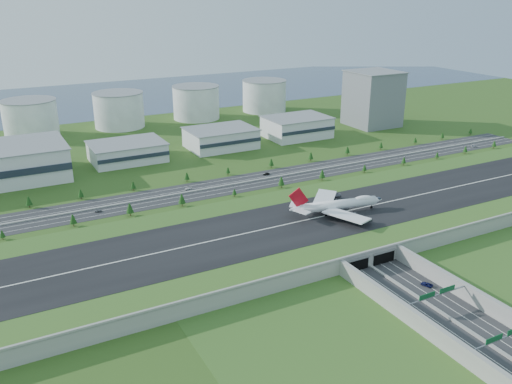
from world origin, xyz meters
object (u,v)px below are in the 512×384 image
office_tower (373,99)px  car_2 (427,284)px  car_4 (98,211)px  car_6 (474,146)px  car_7 (188,189)px  car_1 (453,338)px  fuel_tank_a (31,119)px  car_5 (266,174)px  boeing_747 (337,205)px  car_0 (392,299)px

office_tower → car_2: office_tower is taller
car_4 → car_6: bearing=-74.2°
car_6 → car_7: size_ratio=1.18×
car_1 → car_6: (237.77, 199.24, 0.07)m
fuel_tank_a → car_2: (131.50, -388.16, -16.58)m
car_5 → boeing_747: bearing=-5.8°
fuel_tank_a → car_5: 252.48m
office_tower → car_6: size_ratio=9.25×
fuel_tank_a → car_4: (13.00, -221.49, -16.64)m
car_0 → car_5: size_ratio=0.89×
car_2 → car_6: (215.79, 162.45, 0.02)m
office_tower → car_4: 326.03m
car_0 → car_5: bearing=78.3°
car_1 → car_7: car_1 is taller
car_5 → car_2: bearing=-5.0°
car_7 → boeing_747: bearing=41.4°
car_1 → car_5: (34.01, 217.89, 0.09)m
fuel_tank_a → car_6: 414.52m
boeing_747 → car_5: bearing=95.9°
car_1 → car_2: size_ratio=0.80×
car_4 → car_6: 334.32m
boeing_747 → car_4: (-122.24, 87.76, -12.54)m
boeing_747 → car_4: 151.00m
car_0 → car_7: 183.05m
car_1 → car_5: car_5 is taller
boeing_747 → car_4: bearing=154.9°
car_2 → car_4: (-118.50, 166.67, -0.06)m
car_4 → car_7: bearing=-63.3°
fuel_tank_a → car_2: size_ratio=8.65×
car_6 → car_5: bearing=99.6°
car_1 → office_tower: bearing=33.1°
boeing_747 → car_2: size_ratio=10.53×
fuel_tank_a → car_0: size_ratio=10.87×
car_2 → car_7: car_2 is taller
office_tower → car_2: 332.95m
office_tower → car_7: bearing=-158.6°
office_tower → car_2: size_ratio=9.51×
car_0 → car_7: car_0 is taller
boeing_747 → car_7: bearing=130.2°
office_tower → car_5: office_tower is taller
car_1 → car_6: size_ratio=0.78×
boeing_747 → car_1: boeing_747 is taller
car_5 → car_6: size_ratio=0.87×
car_4 → car_0: bearing=-134.1°
boeing_747 → fuel_tank_a: bearing=124.2°
car_2 → car_7: bearing=-94.0°
fuel_tank_a → car_1: (109.52, -424.95, -16.62)m
boeing_747 → car_5: size_ratio=11.73×
boeing_747 → car_5: 103.28m
fuel_tank_a → car_5: fuel_tank_a is taller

